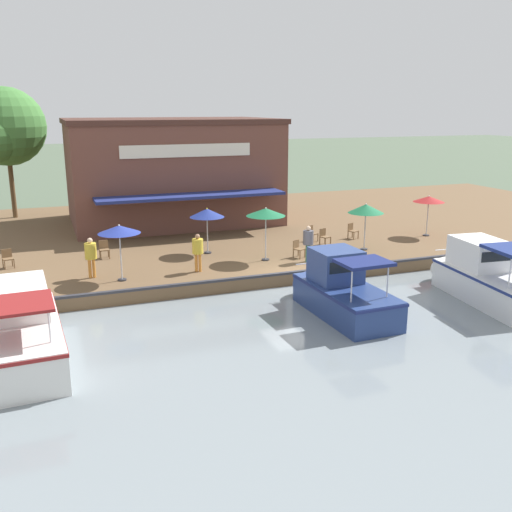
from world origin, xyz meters
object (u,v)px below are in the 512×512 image
Objects in this scene: cafe_chair_under_first_umbrella at (324,236)px; motorboat_fourth_along at (17,328)px; patio_umbrella_mid_patio_left at (429,199)px; cafe_chair_far_corner_seat at (298,248)px; cafe_chair_back_row_seat at (8,257)px; cafe_chair_beside_entrance at (352,230)px; person_at_quay_edge at (308,239)px; motorboat_outer_channel at (482,276)px; tree_upstream_bank at (3,129)px; patio_umbrella_by_entrance at (207,213)px; waterfront_restaurant at (171,170)px; person_near_entrance at (198,248)px; person_mid_patio at (91,253)px; patio_umbrella_near_quay_edge at (119,230)px; cafe_chair_mid_patio at (312,233)px; patio_umbrella_back_row at (266,212)px; motorboat_nearest_quay at (338,290)px; patio_umbrella_far_corner at (366,209)px; cafe_chair_facing_river at (104,248)px.

motorboat_fourth_along reaches higher than cafe_chair_under_first_umbrella.
cafe_chair_far_corner_seat is (1.82, -8.81, -1.60)m from patio_umbrella_mid_patio_left.
cafe_chair_back_row_seat is 1.00× the size of cafe_chair_beside_entrance.
person_at_quay_edge is at bearing -72.83° from patio_umbrella_mid_patio_left.
motorboat_outer_channel is at bearing 88.03° from motorboat_fourth_along.
tree_upstream_bank is at bearing -139.79° from cafe_chair_far_corner_seat.
person_at_quay_edge is at bearing 7.22° from cafe_chair_far_corner_seat.
patio_umbrella_by_entrance reaches higher than cafe_chair_far_corner_seat.
waterfront_restaurant is 7.40× the size of person_near_entrance.
person_mid_patio is (-0.85, -9.74, 0.02)m from person_at_quay_edge.
patio_umbrella_near_quay_edge is 17.65m from tree_upstream_bank.
waterfront_restaurant is 7.22× the size of person_mid_patio.
patio_umbrella_near_quay_edge reaches higher than person_at_quay_edge.
patio_umbrella_near_quay_edge reaches higher than cafe_chair_mid_patio.
motorboat_fourth_along is at bearing 3.97° from cafe_chair_back_row_seat.
patio_umbrella_near_quay_edge reaches higher than motorboat_outer_channel.
patio_umbrella_near_quay_edge is 1.05× the size of patio_umbrella_by_entrance.
person_at_quay_edge is (3.18, 3.97, -0.95)m from patio_umbrella_by_entrance.
patio_umbrella_back_row reaches higher than motorboat_outer_channel.
motorboat_nearest_quay is at bearing -19.95° from cafe_chair_mid_patio.
motorboat_nearest_quay is (8.91, -3.23, -0.17)m from cafe_chair_mid_patio.
motorboat_nearest_quay is (6.24, -4.89, -1.81)m from patio_umbrella_far_corner.
motorboat_fourth_along is at bearing -90.05° from motorboat_nearest_quay.
cafe_chair_mid_patio is 0.50× the size of person_near_entrance.
cafe_chair_mid_patio is (0.29, 10.92, 0.00)m from cafe_chair_facing_river.
person_near_entrance is (2.50, -13.96, -1.01)m from patio_umbrella_mid_patio_left.
patio_umbrella_far_corner reaches higher than cafe_chair_back_row_seat.
person_near_entrance is at bearing 26.41° from tree_upstream_bank.
patio_umbrella_mid_patio_left is 2.69× the size of cafe_chair_facing_river.
motorboat_nearest_quay is at bearing 29.30° from tree_upstream_bank.
motorboat_outer_channel is (8.94, 9.06, -1.67)m from patio_umbrella_by_entrance.
patio_umbrella_mid_patio_left is 0.36× the size of motorboat_outer_channel.
person_near_entrance is (3.00, -1.29, -0.96)m from patio_umbrella_by_entrance.
cafe_chair_facing_river and cafe_chair_beside_entrance have the same top height.
person_at_quay_edge is (0.86, 0.11, 0.60)m from cafe_chair_far_corner_seat.
motorboat_fourth_along is (6.02, -12.42, -0.13)m from cafe_chair_far_corner_seat.
tree_upstream_bank is at bearing -160.15° from cafe_chair_facing_river.
person_near_entrance is 18.93m from tree_upstream_bank.
waterfront_restaurant is at bearing -145.92° from cafe_chair_mid_patio.
patio_umbrella_mid_patio_left is 6.59m from cafe_chair_under_first_umbrella.
motorboat_fourth_along is (8.90, -14.57, -0.13)m from cafe_chair_mid_patio.
person_mid_patio is at bearing -14.89° from cafe_chair_facing_river.
patio_umbrella_mid_patio_left is at bearing 80.95° from cafe_chair_mid_patio.
waterfront_restaurant reaches higher than cafe_chair_far_corner_seat.
cafe_chair_mid_patio is at bearing 89.76° from cafe_chair_back_row_seat.
patio_umbrella_near_quay_edge reaches higher than person_near_entrance.
cafe_chair_far_corner_seat is (-0.85, 8.49, -1.70)m from patio_umbrella_near_quay_edge.
person_near_entrance is at bearing -23.31° from patio_umbrella_by_entrance.
patio_umbrella_far_corner is 1.40× the size of person_at_quay_edge.
patio_umbrella_by_entrance reaches higher than motorboat_outer_channel.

